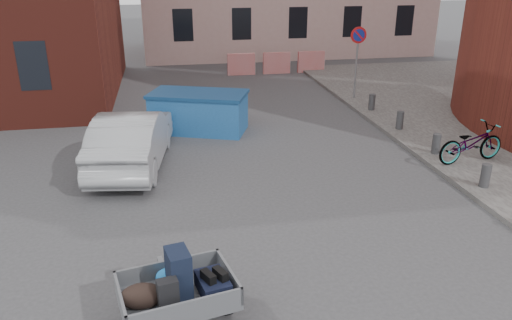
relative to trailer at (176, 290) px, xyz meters
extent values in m
plane|color=#38383A|center=(1.10, 2.15, -0.61)|extent=(120.00, 120.00, 0.00)
cylinder|color=gray|center=(7.10, 11.65, 0.81)|extent=(0.07, 0.07, 2.60)
cylinder|color=red|center=(7.10, 11.63, 1.86)|extent=(0.60, 0.03, 0.60)
cylinder|color=navy|center=(7.10, 11.61, 1.86)|extent=(0.44, 0.03, 0.44)
cylinder|color=#3A3A3D|center=(7.10, 3.35, -0.21)|extent=(0.22, 0.22, 0.55)
cylinder|color=#3A3A3D|center=(7.10, 5.55, -0.21)|extent=(0.22, 0.22, 0.55)
cylinder|color=#3A3A3D|center=(7.10, 7.75, -0.21)|extent=(0.22, 0.22, 0.55)
cylinder|color=#3A3A3D|center=(7.10, 9.95, -0.21)|extent=(0.22, 0.22, 0.55)
cube|color=red|center=(3.60, 17.15, -0.11)|extent=(1.30, 0.18, 1.00)
cube|color=red|center=(5.30, 17.15, -0.11)|extent=(1.30, 0.18, 1.00)
cube|color=red|center=(7.00, 17.15, -0.11)|extent=(1.30, 0.18, 1.00)
cylinder|color=black|center=(0.71, 0.15, -0.39)|extent=(0.19, 0.45, 0.44)
cube|color=slate|center=(0.01, 0.00, -0.15)|extent=(1.79, 1.41, 0.08)
cube|color=slate|center=(-0.75, -0.16, 0.03)|extent=(0.27, 1.08, 0.28)
cube|color=slate|center=(0.77, 0.17, 0.03)|extent=(0.27, 1.08, 0.28)
cube|color=slate|center=(-0.10, 0.52, 0.03)|extent=(1.57, 0.37, 0.28)
cube|color=slate|center=(0.12, -0.52, 0.03)|extent=(1.57, 0.37, 0.28)
cube|color=slate|center=(-0.18, 0.88, -0.21)|extent=(0.22, 0.70, 0.06)
cube|color=black|center=(0.05, 0.06, 0.24)|extent=(0.39, 0.50, 0.70)
cube|color=black|center=(0.52, 0.01, 0.02)|extent=(0.52, 0.67, 0.25)
ellipsoid|color=black|center=(-0.47, -0.15, 0.07)|extent=(0.66, 0.48, 0.36)
cube|color=black|center=(-0.11, -0.28, 0.13)|extent=(0.31, 0.23, 0.48)
ellipsoid|color=blue|center=(-0.11, 0.33, 0.01)|extent=(0.41, 0.37, 0.24)
cube|color=black|center=(0.45, -0.06, 0.21)|extent=(0.22, 0.29, 0.13)
cube|color=black|center=(0.63, -0.02, 0.21)|extent=(0.22, 0.29, 0.13)
cube|color=#215A9F|center=(1.00, 9.04, -0.04)|extent=(3.15, 2.32, 1.14)
cube|color=navy|center=(1.00, 9.04, 0.57)|extent=(3.28, 2.45, 0.09)
imported|color=#989B9F|center=(-0.90, 6.46, 0.12)|extent=(2.13, 4.59, 1.46)
imported|color=black|center=(7.65, 4.84, 0.02)|extent=(2.00, 0.96, 1.01)
camera|label=1|loc=(0.04, -5.99, 4.31)|focal=35.00mm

